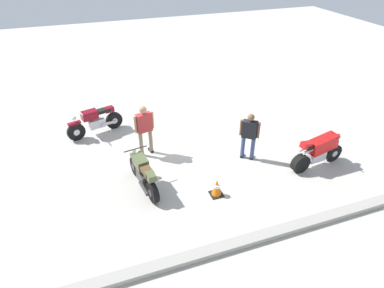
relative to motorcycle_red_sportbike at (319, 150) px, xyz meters
name	(u,v)px	position (x,y,z in m)	size (l,w,h in m)	color
ground_plane	(192,143)	(3.32, -2.55, -0.59)	(40.00, 40.00, 0.00)	#B7B2A8
curb_edge	(254,239)	(3.32, 2.05, -0.52)	(14.00, 0.30, 0.15)	#9C978F
motorcycle_red_sportbike	(319,150)	(0.00, 0.00, 0.00)	(1.96, 0.70, 1.14)	black
motorcycle_maroon_cruiser	(95,121)	(6.40, -4.34, -0.07)	(2.04, 0.83, 1.09)	black
motorcycle_olive_vintage	(143,174)	(5.39, -0.78, -0.11)	(0.70, 1.95, 1.07)	black
person_in_red_shirt	(145,127)	(4.95, -2.44, 0.44)	(0.68, 0.40, 1.78)	gray
person_in_black_shirt	(249,134)	(1.90, -1.10, 0.33)	(0.56, 0.51, 1.64)	#384772
traffic_cone	(217,187)	(3.54, 0.22, -0.33)	(0.36, 0.36, 0.53)	black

